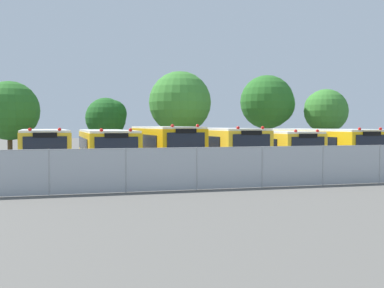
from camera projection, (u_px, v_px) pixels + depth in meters
The scene contains 15 objects.
ground_plane at pixel (221, 170), 31.49m from camera, with size 160.00×160.00×0.00m, color #595651.
school_bus_0 at pixel (44, 149), 28.62m from camera, with size 2.66×9.63×2.63m.
school_bus_1 at pixel (106, 149), 29.41m from camera, with size 2.76×10.54×2.60m.
school_bus_2 at pixel (165, 146), 30.52m from camera, with size 2.58×9.51×2.80m.
school_bus_3 at pixel (221, 147), 31.47m from camera, with size 2.73×10.11×2.70m.
school_bus_4 at pixel (272, 147), 32.37m from camera, with size 2.54×9.52×2.51m.
school_bus_5 at pixel (321, 146), 33.32m from camera, with size 2.59×10.99×2.63m.
school_bus_6 at pixel (367, 145), 34.44m from camera, with size 2.74×10.25×2.59m.
tree_0 at pixel (12, 110), 37.58m from camera, with size 4.37×4.37×6.00m.
tree_1 at pixel (107, 117), 41.40m from camera, with size 3.34×3.31×4.98m.
tree_2 at pixel (181, 101), 40.78m from camera, with size 4.99×4.99×7.06m.
tree_3 at pixel (269, 103), 45.05m from camera, with size 4.86×4.75×7.16m.
tree_4 at pixel (324, 110), 44.85m from camera, with size 3.86×3.86×5.92m.
chainlink_fence at pixel (293, 165), 22.80m from camera, with size 27.15×0.07×1.82m.
traffic_cone at pixel (220, 179), 23.47m from camera, with size 0.42×0.42×0.56m, color #EA5914.
Camera 1 is at (-10.45, -29.67, 2.76)m, focal length 47.68 mm.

